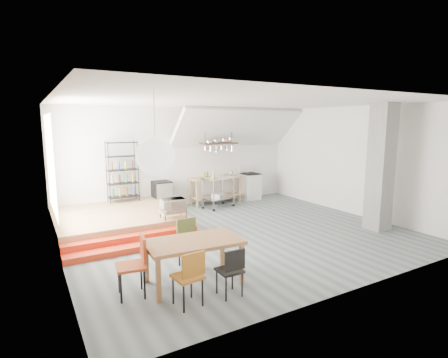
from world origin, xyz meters
TOP-DOWN VIEW (x-y plane):
  - floor at (0.00, 0.00)m, footprint 8.00×8.00m
  - wall_back at (0.00, 3.50)m, footprint 8.00×0.04m
  - wall_left at (-4.00, 0.00)m, footprint 0.04×7.00m
  - wall_right at (4.00, 0.00)m, footprint 0.04×7.00m
  - ceiling at (0.00, 0.00)m, footprint 8.00×7.00m
  - slope_ceiling at (1.80, 2.90)m, footprint 4.40×1.44m
  - window_pane at (-3.98, 1.50)m, footprint 0.02×2.50m
  - platform at (-2.50, 2.00)m, footprint 3.00×3.00m
  - step_lower at (-2.50, 0.05)m, footprint 3.00×0.35m
  - step_upper at (-2.50, 0.40)m, footprint 3.00×0.35m
  - concrete_column at (3.30, -1.50)m, footprint 0.50×0.50m
  - kitchen_counter at (1.10, 3.15)m, footprint 1.80×0.60m
  - stove at (2.50, 3.16)m, footprint 0.60×0.60m
  - pot_rack at (1.13, 2.92)m, footprint 1.20×0.50m
  - wire_shelving at (-2.00, 3.20)m, footprint 0.88×0.38m
  - microwave_shelf at (-1.40, 0.75)m, footprint 0.60×0.40m
  - paper_lantern at (-2.71, -1.93)m, footprint 0.60×0.60m
  - dining_table at (-2.11, -1.97)m, footprint 1.65×1.00m
  - chair_mustard at (-2.49, -2.66)m, footprint 0.44×0.44m
  - chair_black at (-1.81, -2.70)m, footprint 0.37×0.37m
  - chair_olive at (-1.87, -1.26)m, footprint 0.44×0.44m
  - chair_red at (-3.08, -1.91)m, footprint 0.50×0.50m
  - rolling_cart at (0.86, 2.55)m, footprint 1.12×0.83m
  - mini_fridge at (-0.81, 3.20)m, footprint 0.54×0.54m
  - microwave at (-1.40, 0.75)m, footprint 0.58×0.41m
  - bowl at (1.47, 3.10)m, footprint 0.31×0.31m

SIDE VIEW (x-z plane):
  - floor at x=0.00m, z-range 0.00..0.00m
  - step_lower at x=-2.50m, z-range 0.00..0.13m
  - step_upper at x=-2.50m, z-range 0.00..0.27m
  - platform at x=-2.50m, z-range 0.00..0.40m
  - mini_fridge at x=-0.81m, z-range 0.00..0.91m
  - chair_black at x=-1.81m, z-range 0.08..0.88m
  - stove at x=2.50m, z-range -0.11..1.07m
  - chair_mustard at x=-2.49m, z-range 0.08..0.96m
  - chair_olive at x=-1.87m, z-range 0.09..1.00m
  - microwave_shelf at x=-1.40m, z-range 0.46..0.63m
  - chair_red at x=-3.08m, z-range 0.09..1.06m
  - kitchen_counter at x=1.10m, z-range 0.17..1.08m
  - rolling_cart at x=0.86m, z-range 0.15..1.14m
  - dining_table at x=-2.11m, z-range 0.30..1.05m
  - microwave at x=-1.40m, z-range 0.56..0.88m
  - bowl at x=1.47m, z-range 0.91..0.97m
  - wire_shelving at x=-2.00m, z-range 0.43..2.23m
  - wall_back at x=0.00m, z-range 0.00..3.20m
  - wall_left at x=-4.00m, z-range 0.00..3.20m
  - wall_right at x=4.00m, z-range 0.00..3.20m
  - concrete_column at x=3.30m, z-range 0.00..3.20m
  - window_pane at x=-3.98m, z-range 0.70..2.90m
  - pot_rack at x=1.13m, z-range 1.26..2.69m
  - paper_lantern at x=-2.71m, z-range 1.90..2.50m
  - slope_ceiling at x=1.80m, z-range 1.89..3.21m
  - ceiling at x=0.00m, z-range 3.19..3.21m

